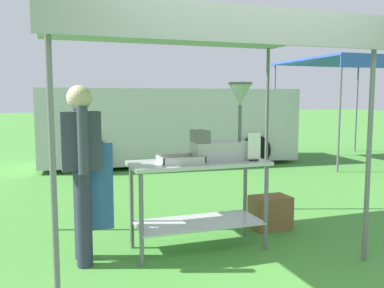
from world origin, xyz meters
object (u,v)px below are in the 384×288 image
at_px(donut_cart, 199,185).
at_px(donut_fryer, 224,134).
at_px(van_silver, 169,125).
at_px(stall_canopy, 195,35).
at_px(neighbour_tent, 353,64).
at_px(menu_sign, 254,149).
at_px(donut_tray, 180,161).
at_px(supply_crate, 270,212).
at_px(vendor, 82,165).

xyz_separation_m(donut_cart, donut_fryer, (0.28, 0.05, 0.50)).
height_order(donut_cart, van_silver, van_silver).
bearing_deg(stall_canopy, neighbour_tent, 37.77).
bearing_deg(menu_sign, neighbour_tent, 42.25).
bearing_deg(van_silver, stall_canopy, -103.11).
height_order(donut_tray, supply_crate, donut_tray).
bearing_deg(vendor, stall_canopy, 3.81).
xyz_separation_m(donut_fryer, vendor, (-1.39, -0.02, -0.24)).
bearing_deg(supply_crate, neighbour_tent, 41.90).
xyz_separation_m(donut_cart, neighbour_tent, (5.41, 4.29, 1.65)).
relative_size(donut_fryer, menu_sign, 2.78).
bearing_deg(menu_sign, donut_fryer, 140.88).
bearing_deg(neighbour_tent, supply_crate, -138.10).
bearing_deg(neighbour_tent, donut_fryer, -140.39).
bearing_deg(neighbour_tent, menu_sign, -137.75).
height_order(stall_canopy, donut_tray, stall_canopy).
bearing_deg(vendor, van_silver, 66.53).
height_order(menu_sign, supply_crate, menu_sign).
xyz_separation_m(stall_canopy, neighbour_tent, (5.41, 4.19, 0.19)).
bearing_deg(vendor, neighbour_tent, 33.22).
height_order(donut_tray, vendor, vendor).
bearing_deg(neighbour_tent, stall_canopy, -142.23).
xyz_separation_m(stall_canopy, donut_tray, (-0.20, -0.14, -1.20)).
bearing_deg(supply_crate, van_silver, 87.31).
bearing_deg(donut_tray, menu_sign, -8.00).
distance_m(van_silver, neighbour_tent, 4.55).
height_order(supply_crate, van_silver, van_silver).
height_order(supply_crate, neighbour_tent, neighbour_tent).
bearing_deg(stall_canopy, menu_sign, -25.08).
relative_size(stall_canopy, donut_tray, 7.00).
height_order(donut_cart, neighbour_tent, neighbour_tent).
distance_m(donut_fryer, neighbour_tent, 6.75).
bearing_deg(vendor, donut_tray, -4.45).
bearing_deg(donut_tray, vendor, 175.55).
bearing_deg(neighbour_tent, vendor, -146.78).
relative_size(stall_canopy, menu_sign, 10.48).
relative_size(donut_cart, donut_fryer, 1.75).
distance_m(vendor, supply_crate, 2.24).
xyz_separation_m(donut_fryer, menu_sign, (0.24, -0.20, -0.14)).
bearing_deg(stall_canopy, vendor, -176.19).
bearing_deg(vendor, donut_fryer, 0.96).
height_order(van_silver, neighbour_tent, neighbour_tent).
bearing_deg(menu_sign, supply_crate, 45.39).
xyz_separation_m(donut_cart, menu_sign, (0.52, -0.15, 0.36)).
distance_m(stall_canopy, van_silver, 5.59).
xyz_separation_m(stall_canopy, supply_crate, (1.00, 0.23, -1.91)).
distance_m(donut_cart, donut_tray, 0.33).
distance_m(vendor, van_silver, 5.87).
bearing_deg(van_silver, neighbour_tent, -15.08).
distance_m(donut_cart, menu_sign, 0.65).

